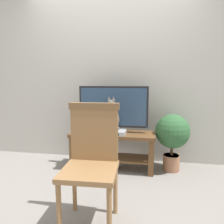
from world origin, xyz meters
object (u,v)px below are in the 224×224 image
Objects in this scene: potted_plant at (172,135)px; tv_stand at (113,143)px; wooden_chair at (92,155)px; book_stack at (83,126)px; cat at (112,117)px; tv at (113,108)px; media_box at (112,132)px.

tv_stand is at bearing -175.15° from potted_plant.
wooden_chair is 1.23m from book_stack.
cat is 0.47m from book_stack.
cat reaches higher than book_stack.
potted_plant is at bearing 0.96° from tv.
tv is 2.11× the size of cat.
wooden_chair is (0.01, -1.17, -0.25)m from tv.
book_stack is (-0.43, 0.09, 0.04)m from media_box.
cat is (-0.00, -0.13, -0.11)m from tv.
potted_plant is (0.78, 1.18, -0.09)m from wooden_chair.
potted_plant is (0.80, 0.13, -0.04)m from media_box.
cat is at bearing -170.03° from potted_plant.
media_box is 0.50× the size of potted_plant.
wooden_chair is (0.02, -1.05, 0.05)m from media_box.
tv_stand is at bearing -90.03° from tv.
potted_plant reaches higher than tv_stand.
cat is (0.00, -0.01, 0.20)m from media_box.
cat is 0.84m from potted_plant.
tv is 0.93× the size of wooden_chair.
tv is at bearing 89.10° from cat.
media_box is (-0.00, -0.06, 0.18)m from tv_stand.
media_box is 0.20m from cat.
wooden_chair is (0.01, -1.11, 0.23)m from tv_stand.
cat is at bearing -90.90° from tv.
wooden_chair is at bearing -89.16° from cat.
wooden_chair is at bearing -89.35° from tv.
wooden_chair is at bearing -89.32° from tv_stand.
tv_stand is at bearing 88.44° from cat.
book_stack is at bearing 168.14° from media_box.
wooden_chair is 3.87× the size of book_stack.
media_box is at bearing -170.88° from potted_plant.
book_stack is 1.23m from potted_plant.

